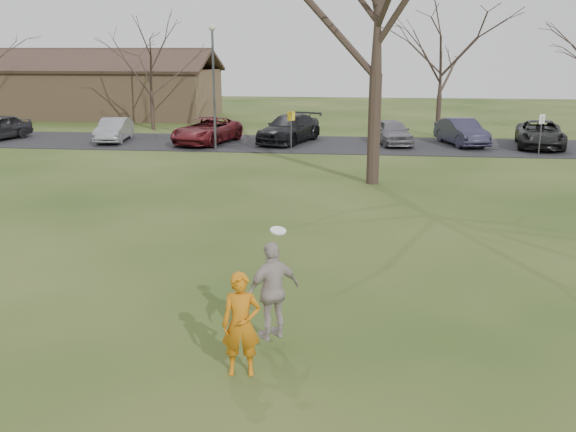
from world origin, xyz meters
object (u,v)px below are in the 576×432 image
Objects in this scene: car_3 at (289,129)px; car_5 at (462,132)px; car_4 at (392,132)px; car_6 at (540,134)px; lamp_post at (213,72)px; player_defender at (241,324)px; building at (83,91)px; car_1 at (114,130)px; car_2 at (207,130)px; catching_play at (273,291)px.

car_3 reaches higher than car_5.
car_4 is 0.93× the size of car_5.
car_6 reaches higher than car_4.
car_3 is 5.58m from lamp_post.
car_5 is at bearing 67.12° from player_defender.
building is at bearing 138.84° from car_5.
player_defender reaches higher than car_6.
lamp_post is (-12.85, -3.08, 3.23)m from car_5.
car_3 is 5.64m from car_4.
car_1 is at bearing 166.46° from car_5.
car_4 is (10.10, 0.78, -0.02)m from car_2.
car_1 is 0.78× the size of car_2.
car_2 reaches higher than car_6.
car_1 is (-12.06, 25.03, -0.17)m from player_defender.
building is at bearing 167.39° from car_6.
car_5 is at bearing 75.04° from catching_play.
car_6 is 26.92m from catching_play.
car_1 is 19.16m from car_5.
building reaches higher than car_6.
player_defender reaches higher than car_4.
car_1 is 0.99× the size of car_4.
building reaches higher than car_2.
building is at bearing 132.09° from lamp_post.
car_3 is at bearing 165.91° from car_4.
car_3 reaches higher than car_2.
car_4 is at bearing 167.20° from car_5.
car_2 is at bearing -167.98° from car_6.
building is 20.99m from lamp_post.
car_2 is 1.27× the size of car_4.
player_defender is at bearing -62.74° from building.
building is (-17.50, 12.54, 1.14)m from car_3.
player_defender is 0.40× the size of car_5.
car_2 is (5.33, -0.07, 0.05)m from car_1.
car_4 is 1.97× the size of catching_play.
car_4 is at bearing 83.15° from catching_play.
car_5 is at bearing -24.83° from building.
car_5 is 4.01m from car_6.
car_4 is 0.80× the size of car_6.
catching_play reaches higher than car_4.
player_defender is 0.34× the size of car_6.
car_6 is at bearing -21.26° from car_5.
player_defender is 1.02m from catching_play.
player_defender is 23.81m from lamp_post.
lamp_post is (-6.16, 21.97, 2.88)m from catching_play.
car_4 is 0.63× the size of lamp_post.
player_defender is at bearing -75.84° from lamp_post.
lamp_post reaches higher than building.
car_3 is at bearing 87.38° from player_defender.
car_4 is 26.40m from building.
car_1 is at bearing 161.18° from lamp_post.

